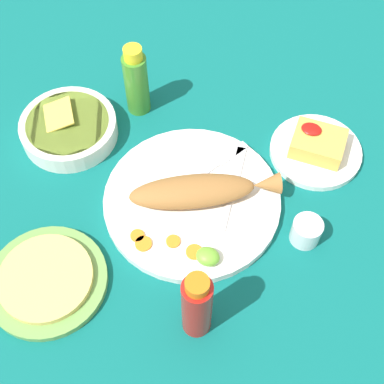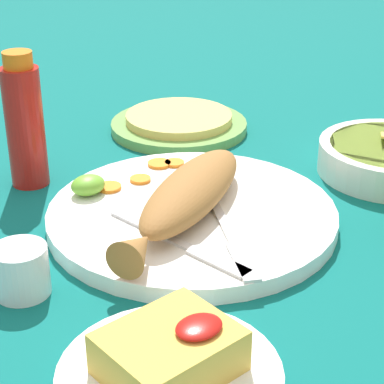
{
  "view_description": "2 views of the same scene",
  "coord_description": "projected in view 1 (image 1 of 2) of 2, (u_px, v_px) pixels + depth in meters",
  "views": [
    {
      "loc": [
        -0.17,
        0.48,
        0.84
      ],
      "look_at": [
        0.0,
        0.0,
        0.04
      ],
      "focal_mm": 50.0,
      "sensor_mm": 36.0,
      "label": 1
    },
    {
      "loc": [
        -0.45,
        -0.52,
        0.37
      ],
      "look_at": [
        0.0,
        0.0,
        0.04
      ],
      "focal_mm": 65.0,
      "sensor_mm": 36.0,
      "label": 2
    }
  ],
  "objects": [
    {
      "name": "carrot_slice_mid",
      "position": [
        137.0,
        236.0,
        0.92
      ],
      "size": [
        0.02,
        0.02,
        0.0
      ],
      "primitive_type": "cylinder",
      "color": "orange",
      "rests_on": "main_plate"
    },
    {
      "name": "fried_fish",
      "position": [
        200.0,
        191.0,
        0.95
      ],
      "size": [
        0.27,
        0.17,
        0.04
      ],
      "rotation": [
        0.0,
        0.0,
        0.46
      ],
      "color": "#996633",
      "rests_on": "main_plate"
    },
    {
      "name": "lime_wedge_main",
      "position": [
        208.0,
        256.0,
        0.89
      ],
      "size": [
        0.04,
        0.03,
        0.02
      ],
      "primitive_type": "ellipsoid",
      "color": "#6BB233",
      "rests_on": "main_plate"
    },
    {
      "name": "salt_cup",
      "position": [
        306.0,
        232.0,
        0.92
      ],
      "size": [
        0.05,
        0.05,
        0.05
      ],
      "color": "silver",
      "rests_on": "ground_plane"
    },
    {
      "name": "fork_near",
      "position": [
        215.0,
        166.0,
        1.0
      ],
      "size": [
        0.1,
        0.17,
        0.0
      ],
      "rotation": [
        0.0,
        0.0,
        4.19
      ],
      "color": "silver",
      "rests_on": "main_plate"
    },
    {
      "name": "fork_far",
      "position": [
        234.0,
        181.0,
        0.98
      ],
      "size": [
        0.03,
        0.19,
        0.0
      ],
      "rotation": [
        0.0,
        0.0,
        4.82
      ],
      "color": "silver",
      "rests_on": "main_plate"
    },
    {
      "name": "carrot_slice_near",
      "position": [
        143.0,
        244.0,
        0.91
      ],
      "size": [
        0.03,
        0.03,
        0.0
      ],
      "primitive_type": "cylinder",
      "color": "orange",
      "rests_on": "main_plate"
    },
    {
      "name": "ground_plane",
      "position": [
        192.0,
        203.0,
        0.98
      ],
      "size": [
        4.0,
        4.0,
        0.0
      ],
      "primitive_type": "plane",
      "color": "#0C605B"
    },
    {
      "name": "side_plate_fries",
      "position": [
        315.0,
        151.0,
        1.04
      ],
      "size": [
        0.18,
        0.18,
        0.01
      ],
      "primitive_type": "cylinder",
      "color": "white",
      "rests_on": "ground_plane"
    },
    {
      "name": "main_plate",
      "position": [
        192.0,
        201.0,
        0.97
      ],
      "size": [
        0.32,
        0.32,
        0.02
      ],
      "primitive_type": "cylinder",
      "color": "white",
      "rests_on": "ground_plane"
    },
    {
      "name": "carrot_slice_far",
      "position": [
        171.0,
        241.0,
        0.92
      ],
      "size": [
        0.02,
        0.02,
        0.0
      ],
      "primitive_type": "cylinder",
      "color": "orange",
      "rests_on": "main_plate"
    },
    {
      "name": "guacamole_bowl",
      "position": [
        69.0,
        128.0,
        1.05
      ],
      "size": [
        0.19,
        0.19,
        0.05
      ],
      "color": "white",
      "rests_on": "ground_plane"
    },
    {
      "name": "carrot_slice_extra",
      "position": [
        194.0,
        252.0,
        0.9
      ],
      "size": [
        0.03,
        0.03,
        0.0
      ],
      "primitive_type": "cylinder",
      "color": "orange",
      "rests_on": "main_plate"
    },
    {
      "name": "hot_sauce_bottle_red",
      "position": [
        197.0,
        306.0,
        0.79
      ],
      "size": [
        0.05,
        0.05,
        0.17
      ],
      "color": "#B21914",
      "rests_on": "ground_plane"
    },
    {
      "name": "hot_sauce_bottle_green",
      "position": [
        136.0,
        82.0,
        1.04
      ],
      "size": [
        0.05,
        0.05,
        0.16
      ],
      "color": "#3D8428",
      "rests_on": "ground_plane"
    },
    {
      "name": "tortilla_stack",
      "position": [
        45.0,
        278.0,
        0.88
      ],
      "size": [
        0.16,
        0.16,
        0.01
      ],
      "primitive_type": "cylinder",
      "color": "#E0C666",
      "rests_on": "tortilla_plate"
    },
    {
      "name": "tortilla_plate",
      "position": [
        47.0,
        281.0,
        0.89
      ],
      "size": [
        0.2,
        0.2,
        0.01
      ],
      "primitive_type": "cylinder",
      "color": "#6B9E4C",
      "rests_on": "ground_plane"
    },
    {
      "name": "fries_pile",
      "position": [
        318.0,
        143.0,
        1.01
      ],
      "size": [
        0.1,
        0.08,
        0.04
      ],
      "color": "gold",
      "rests_on": "side_plate_fries"
    }
  ]
}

